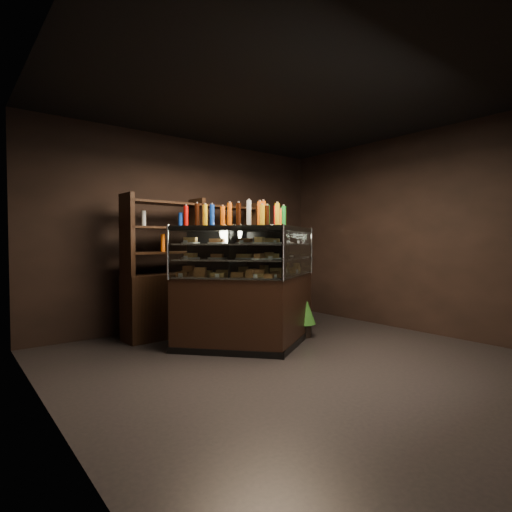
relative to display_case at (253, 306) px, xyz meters
The scene contains 7 objects.
ground 1.00m from the display_case, 91.58° to the right, with size 5.00×5.00×0.00m, color black.
room_shell 1.66m from the display_case, 91.58° to the right, with size 5.02×5.02×3.01m.
display_case is the anchor object (origin of this frame).
food_display 0.65m from the display_case, 98.57° to the right, with size 1.76×1.07×0.47m.
bottles_top 1.17m from the display_case, 81.43° to the left, with size 1.58×0.93×0.30m.
potted_conifer 0.86m from the display_case, ahead, with size 0.38×0.38×0.80m.
back_shelving 1.21m from the display_case, 96.66° to the left, with size 2.28×0.55×2.00m.
Camera 1 is at (-3.13, -3.23, 1.35)m, focal length 28.00 mm.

